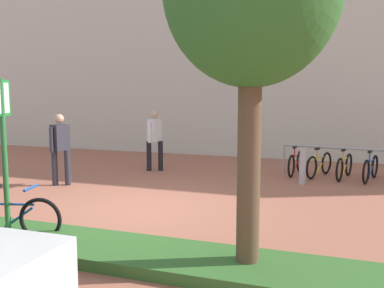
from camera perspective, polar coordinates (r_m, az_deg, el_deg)
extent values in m
plane|color=#9E5B47|center=(8.08, -6.98, -8.92)|extent=(60.00, 60.00, 0.00)
cube|color=beige|center=(15.35, 6.08, 17.41)|extent=(28.00, 1.20, 10.00)
cube|color=#336028|center=(5.85, -9.63, -14.43)|extent=(7.00, 1.10, 0.16)
cylinder|color=brown|center=(5.04, 7.80, -3.60)|extent=(0.28, 0.28, 2.58)
cylinder|color=#2D7238|center=(6.67, -24.35, -2.25)|extent=(0.08, 0.08, 2.42)
cube|color=#198C33|center=(6.59, -24.76, 5.76)|extent=(0.07, 0.36, 0.52)
cube|color=white|center=(6.59, -24.76, 5.76)|extent=(0.07, 0.30, 0.44)
torus|color=black|center=(6.72, -20.13, -9.68)|extent=(0.66, 0.22, 0.66)
cylinder|color=#194CA5|center=(6.89, -24.08, -7.56)|extent=(0.82, 0.24, 0.04)
cylinder|color=#194CA5|center=(6.91, -23.24, -9.65)|extent=(0.60, 0.18, 0.44)
cylinder|color=#194CA5|center=(6.65, -21.26, -5.63)|extent=(0.14, 0.42, 0.04)
cylinder|color=#99999E|center=(11.72, 12.54, -2.06)|extent=(0.06, 0.06, 0.80)
cylinder|color=#99999E|center=(11.39, 20.29, -0.56)|extent=(3.13, 0.49, 0.06)
torus|color=black|center=(11.26, 13.50, -2.96)|extent=(0.15, 0.61, 0.61)
torus|color=black|center=(12.16, 14.61, -2.26)|extent=(0.15, 0.61, 0.61)
cylinder|color=red|center=(11.68, 14.11, -1.62)|extent=(0.15, 0.77, 0.03)
cylinder|color=red|center=(11.80, 14.18, -2.67)|extent=(0.12, 0.56, 0.40)
cylinder|color=red|center=(11.50, 13.92, -1.19)|extent=(0.03, 0.03, 0.26)
cube|color=black|center=(11.48, 13.94, -0.46)|extent=(0.10, 0.19, 0.05)
cylinder|color=red|center=(11.99, 14.55, -0.26)|extent=(0.39, 0.10, 0.04)
torus|color=black|center=(11.15, 16.13, -3.14)|extent=(0.27, 0.58, 0.61)
torus|color=black|center=(11.99, 18.00, -2.50)|extent=(0.27, 0.58, 0.61)
cylinder|color=gold|center=(11.54, 17.14, -1.82)|extent=(0.31, 0.73, 0.03)
cylinder|color=gold|center=(11.66, 17.28, -2.90)|extent=(0.24, 0.53, 0.40)
cylinder|color=gold|center=(11.37, 16.82, -1.37)|extent=(0.03, 0.03, 0.26)
cube|color=black|center=(11.35, 16.84, -0.64)|extent=(0.14, 0.20, 0.05)
cylinder|color=gold|center=(11.83, 17.87, -0.46)|extent=(0.37, 0.18, 0.04)
torus|color=black|center=(11.04, 19.63, -3.36)|extent=(0.21, 0.60, 0.61)
torus|color=black|center=(11.94, 20.75, -2.65)|extent=(0.21, 0.60, 0.61)
cylinder|color=gold|center=(11.46, 20.25, -2.00)|extent=(0.23, 0.75, 0.03)
cylinder|color=gold|center=(11.59, 20.31, -3.07)|extent=(0.17, 0.55, 0.40)
cylinder|color=gold|center=(11.28, 20.07, -1.56)|extent=(0.03, 0.03, 0.26)
cube|color=black|center=(11.26, 20.10, -0.82)|extent=(0.12, 0.20, 0.05)
cylinder|color=gold|center=(11.77, 20.71, -0.61)|extent=(0.38, 0.13, 0.04)
torus|color=black|center=(11.00, 22.82, -3.55)|extent=(0.23, 0.60, 0.61)
torus|color=black|center=(11.90, 23.83, -2.83)|extent=(0.23, 0.60, 0.61)
cylinder|color=#194CA5|center=(11.42, 23.40, -2.17)|extent=(0.25, 0.75, 0.03)
cylinder|color=#194CA5|center=(11.54, 23.44, -3.25)|extent=(0.19, 0.54, 0.40)
cylinder|color=#194CA5|center=(11.24, 23.24, -1.73)|extent=(0.03, 0.03, 0.26)
cube|color=black|center=(11.22, 23.28, -0.99)|extent=(0.12, 0.20, 0.05)
cylinder|color=#194CA5|center=(11.73, 23.83, -0.78)|extent=(0.38, 0.15, 0.04)
cylinder|color=#ADADB2|center=(10.45, 14.97, -2.94)|extent=(0.16, 0.16, 0.90)
cylinder|color=#2D2D38|center=(10.46, -16.75, -3.13)|extent=(0.14, 0.14, 0.85)
cylinder|color=#2D2D38|center=(10.52, -18.36, -3.14)|extent=(0.14, 0.14, 0.85)
cube|color=#2D2D38|center=(10.39, -17.70, 0.86)|extent=(0.31, 0.44, 0.62)
cylinder|color=#2D2D38|center=(10.57, -16.65, 0.82)|extent=(0.09, 0.09, 0.59)
cylinder|color=#2D2D38|center=(10.22, -18.78, 0.55)|extent=(0.09, 0.09, 0.59)
sphere|color=tan|center=(10.35, -17.80, 3.33)|extent=(0.22, 0.22, 0.22)
cylinder|color=black|center=(11.93, -5.94, -1.65)|extent=(0.14, 0.14, 0.85)
cylinder|color=black|center=(11.94, -4.35, -1.63)|extent=(0.14, 0.14, 0.85)
cube|color=white|center=(11.85, -5.18, 1.87)|extent=(0.29, 0.43, 0.62)
cylinder|color=white|center=(11.63, -5.86, 1.62)|extent=(0.09, 0.09, 0.59)
cylinder|color=white|center=(12.07, -4.52, 1.83)|extent=(0.09, 0.09, 0.59)
sphere|color=tan|center=(11.82, -5.21, 4.05)|extent=(0.22, 0.22, 0.22)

